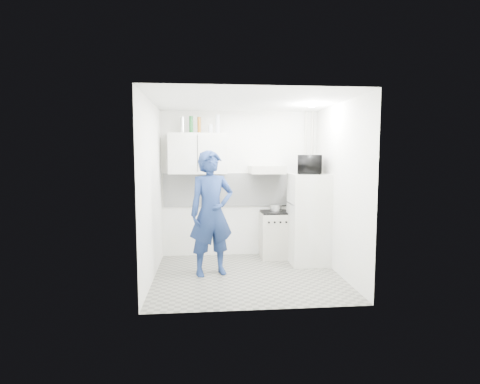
{
  "coord_description": "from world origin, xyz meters",
  "views": [
    {
      "loc": [
        -0.63,
        -5.47,
        1.82
      ],
      "look_at": [
        -0.09,
        0.3,
        1.25
      ],
      "focal_mm": 28.0,
      "sensor_mm": 36.0,
      "label": 1
    }
  ],
  "objects": [
    {
      "name": "bottle_e",
      "position": [
        -0.4,
        1.07,
        2.36
      ],
      "size": [
        0.08,
        0.08,
        0.32
      ],
      "primitive_type": "cylinder",
      "color": "#B2B7BC",
      "rests_on": "upper_cabinet"
    },
    {
      "name": "upper_cabinet",
      "position": [
        -0.75,
        1.07,
        1.85
      ],
      "size": [
        1.0,
        0.35,
        0.7
      ],
      "primitive_type": "cube",
      "color": "white",
      "rests_on": "wall_back"
    },
    {
      "name": "pipe_b",
      "position": [
        1.18,
        1.17,
        1.3
      ],
      "size": [
        0.04,
        0.04,
        2.6
      ],
      "primitive_type": "cylinder",
      "color": "#B9B6A6",
      "rests_on": "floor"
    },
    {
      "name": "bottle_c",
      "position": [
        -0.86,
        1.07,
        2.34
      ],
      "size": [
        0.07,
        0.07,
        0.29
      ],
      "primitive_type": "cylinder",
      "color": "#144C1E",
      "rests_on": "upper_cabinet"
    },
    {
      "name": "fridge",
      "position": [
        1.1,
        0.59,
        0.76
      ],
      "size": [
        0.63,
        0.63,
        1.51
      ],
      "primitive_type": "cube",
      "rotation": [
        0.0,
        0.0,
        0.0
      ],
      "color": "white",
      "rests_on": "floor"
    },
    {
      "name": "backsplash",
      "position": [
        0.0,
        1.24,
        1.2
      ],
      "size": [
        2.74,
        0.03,
        0.6
      ],
      "primitive_type": "cube",
      "color": "white",
      "rests_on": "wall_back"
    },
    {
      "name": "stove_top",
      "position": [
        0.6,
        1.0,
        0.82
      ],
      "size": [
        0.48,
        0.48,
        0.03
      ],
      "primitive_type": "cube",
      "color": "black",
      "rests_on": "stove"
    },
    {
      "name": "pipe_a",
      "position": [
        1.3,
        1.17,
        1.3
      ],
      "size": [
        0.05,
        0.05,
        2.6
      ],
      "primitive_type": "cylinder",
      "color": "#B9B6A6",
      "rests_on": "floor"
    },
    {
      "name": "range_hood",
      "position": [
        0.45,
        1.0,
        1.57
      ],
      "size": [
        0.6,
        0.5,
        0.14
      ],
      "primitive_type": "cube",
      "color": "#B9B6A6",
      "rests_on": "wall_back"
    },
    {
      "name": "wall_right",
      "position": [
        1.4,
        0.0,
        1.3
      ],
      "size": [
        0.0,
        2.6,
        2.6
      ],
      "primitive_type": "plane",
      "rotation": [
        1.57,
        0.0,
        -1.57
      ],
      "color": "white",
      "rests_on": "floor"
    },
    {
      "name": "person",
      "position": [
        -0.54,
        0.15,
        0.95
      ],
      "size": [
        0.79,
        0.64,
        1.89
      ],
      "primitive_type": "imported",
      "rotation": [
        0.0,
        0.0,
        0.3
      ],
      "color": "navy",
      "rests_on": "floor"
    },
    {
      "name": "floor",
      "position": [
        0.0,
        0.0,
        0.0
      ],
      "size": [
        2.8,
        2.8,
        0.0
      ],
      "primitive_type": "plane",
      "color": "slate",
      "rests_on": "ground"
    },
    {
      "name": "ceiling_spot_fixture",
      "position": [
        1.0,
        0.2,
        2.57
      ],
      "size": [
        0.1,
        0.1,
        0.02
      ],
      "primitive_type": "cylinder",
      "color": "white",
      "rests_on": "ceiling"
    },
    {
      "name": "wall_back",
      "position": [
        0.0,
        1.25,
        1.3
      ],
      "size": [
        2.8,
        0.0,
        2.8
      ],
      "primitive_type": "plane",
      "rotation": [
        1.57,
        0.0,
        0.0
      ],
      "color": "white",
      "rests_on": "floor"
    },
    {
      "name": "bottle_b",
      "position": [
        -1.01,
        1.07,
        2.34
      ],
      "size": [
        0.07,
        0.07,
        0.27
      ],
      "primitive_type": "cylinder",
      "color": "silver",
      "rests_on": "upper_cabinet"
    },
    {
      "name": "bottle_d",
      "position": [
        -0.72,
        1.07,
        2.34
      ],
      "size": [
        0.06,
        0.06,
        0.27
      ],
      "primitive_type": "cylinder",
      "color": "brown",
      "rests_on": "upper_cabinet"
    },
    {
      "name": "microwave",
      "position": [
        1.1,
        0.59,
        1.67
      ],
      "size": [
        0.65,
        0.53,
        0.31
      ],
      "primitive_type": "imported",
      "rotation": [
        0.0,
        0.0,
        1.29
      ],
      "color": "black",
      "rests_on": "fridge"
    },
    {
      "name": "stove",
      "position": [
        0.6,
        1.0,
        0.4
      ],
      "size": [
        0.5,
        0.5,
        0.8
      ],
      "primitive_type": "cube",
      "color": "#B9B6A6",
      "rests_on": "floor"
    },
    {
      "name": "saucepan",
      "position": [
        0.63,
        1.06,
        0.89
      ],
      "size": [
        0.2,
        0.2,
        0.11
      ],
      "primitive_type": "cylinder",
      "color": "silver",
      "rests_on": "stove_top"
    },
    {
      "name": "ceiling",
      "position": [
        0.0,
        0.0,
        2.6
      ],
      "size": [
        2.8,
        2.8,
        0.0
      ],
      "primitive_type": "plane",
      "color": "white",
      "rests_on": "wall_back"
    },
    {
      "name": "wall_left",
      "position": [
        -1.4,
        0.0,
        1.3
      ],
      "size": [
        0.0,
        2.6,
        2.6
      ],
      "primitive_type": "plane",
      "rotation": [
        1.57,
        0.0,
        1.57
      ],
      "color": "white",
      "rests_on": "floor"
    },
    {
      "name": "canister_b",
      "position": [
        -0.53,
        1.07,
        2.27
      ],
      "size": [
        0.08,
        0.08,
        0.15
      ],
      "primitive_type": "cylinder",
      "color": "#B2B7BC",
      "rests_on": "upper_cabinet"
    }
  ]
}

